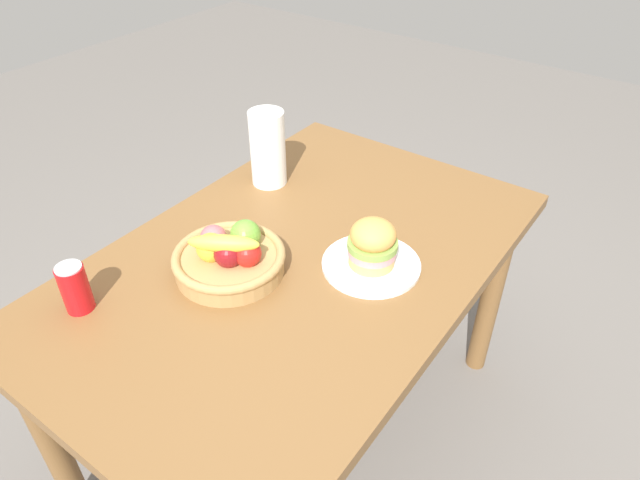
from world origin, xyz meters
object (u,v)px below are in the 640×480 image
object	(u,v)px
sandwich	(373,243)
fruit_basket	(229,256)
plate	(371,265)
soda_can	(75,288)
paper_towel_roll	(268,148)

from	to	relation	value
sandwich	fruit_basket	xyz separation A→B (m)	(-0.23, 0.29, -0.03)
plate	fruit_basket	distance (m)	0.37
soda_can	paper_towel_roll	distance (m)	0.72
paper_towel_roll	soda_can	bearing A→B (deg)	-179.34
soda_can	fruit_basket	size ratio (longest dim) A/B	0.43
paper_towel_roll	fruit_basket	bearing A→B (deg)	-153.03
plate	fruit_basket	bearing A→B (deg)	128.50
soda_can	paper_towel_roll	xyz separation A→B (m)	(0.71, 0.01, 0.06)
plate	soda_can	size ratio (longest dim) A/B	2.05
fruit_basket	paper_towel_roll	distance (m)	0.46
soda_can	paper_towel_roll	world-z (taller)	paper_towel_roll
plate	sandwich	distance (m)	0.07
plate	fruit_basket	size ratio (longest dim) A/B	0.89
sandwich	soda_can	distance (m)	0.72
plate	paper_towel_roll	world-z (taller)	paper_towel_roll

